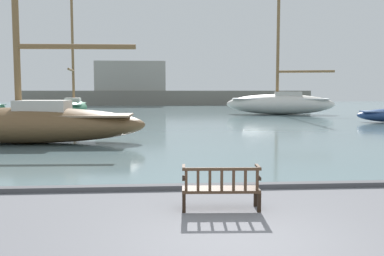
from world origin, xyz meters
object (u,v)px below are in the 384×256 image
Objects in this scene: sailboat_far_starboard at (74,106)px; sailboat_outer_port at (25,119)px; park_bench at (221,188)px; sailboat_mid_port at (280,103)px.

sailboat_far_starboard is 21.27m from sailboat_outer_port.
sailboat_outer_port is (-7.40, 11.27, 0.71)m from park_bench.
sailboat_mid_port is (10.77, 33.50, 0.77)m from park_bench.
sailboat_far_starboard reaches higher than park_bench.
sailboat_far_starboard is 20.19m from sailboat_mid_port.
sailboat_outer_port is at bearing -129.26° from sailboat_mid_port.
park_bench is 13.50m from sailboat_outer_port.
sailboat_far_starboard is (-9.39, 32.45, 0.52)m from park_bench.
sailboat_far_starboard is 0.86× the size of sailboat_outer_port.
sailboat_outer_port reaches higher than sailboat_far_starboard.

